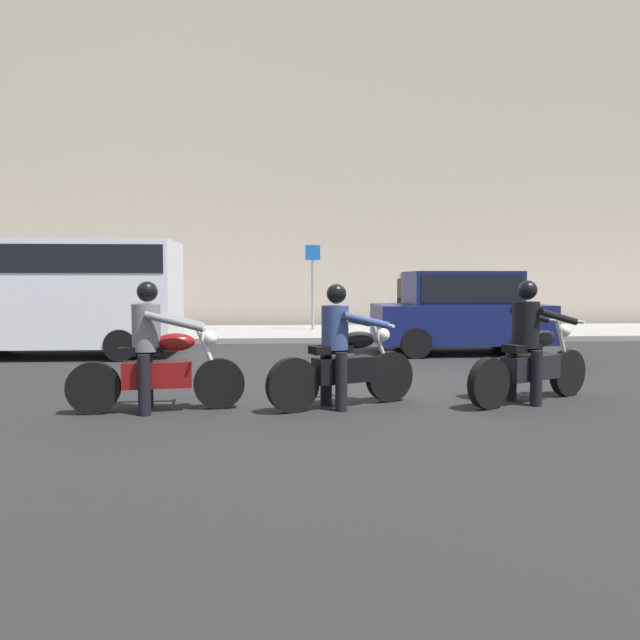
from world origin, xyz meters
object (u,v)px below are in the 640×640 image
Objects in this scene: street_sign_post at (313,278)px; pedestrian_bystander at (403,295)px; motorcycle_with_rider_black_leather at (530,353)px; motorcycle_with_rider_gray at (156,358)px; parked_van_white at (55,290)px; motorcycle_with_rider_denim_blue at (342,357)px; parked_hatchback_navy at (460,311)px.

street_sign_post is 2.90m from pedestrian_bystander.
motorcycle_with_rider_black_leather reaches higher than motorcycle_with_rider_gray.
parked_van_white is at bearing 120.51° from motorcycle_with_rider_gray.
motorcycle_with_rider_denim_blue is 7.71m from parked_van_white.
parked_hatchback_navy reaches higher than motorcycle_with_rider_gray.
motorcycle_with_rider_denim_blue is at bearing -90.91° from street_sign_post.
motorcycle_with_rider_black_leather is 1.03× the size of motorcycle_with_rider_denim_blue.
street_sign_post reaches higher than parked_hatchback_navy.
street_sign_post is at bearing -170.04° from pedestrian_bystander.
motorcycle_with_rider_gray is 0.57× the size of parked_hatchback_navy.
pedestrian_bystander is (2.81, 0.49, -0.52)m from street_sign_post.
pedestrian_bystander is at bearing 74.41° from motorcycle_with_rider_denim_blue.
parked_van_white is 8.66m from parked_hatchback_navy.
motorcycle_with_rider_black_leather is at bearing -97.09° from parked_hatchback_navy.
street_sign_post reaches higher than motorcycle_with_rider_gray.
parked_van_white is 7.44m from street_sign_post.
parked_hatchback_navy is at bearing -0.28° from parked_van_white.
motorcycle_with_rider_denim_blue is 11.06m from pedestrian_bystander.
parked_hatchback_navy is 2.15× the size of pedestrian_bystander.
motorcycle_with_rider_black_leather is 2.50m from motorcycle_with_rider_denim_blue.
motorcycle_with_rider_black_leather is 0.54× the size of parked_hatchback_navy.
parked_hatchback_navy is at bearing -58.40° from street_sign_post.
street_sign_post is 1.47× the size of pedestrian_bystander.
motorcycle_with_rider_gray is 10.59m from street_sign_post.
parked_hatchback_navy is 5.35m from pedestrian_bystander.
motorcycle_with_rider_denim_blue is at bearing -44.12° from parked_van_white.
motorcycle_with_rider_gray is 7.67m from parked_hatchback_navy.
parked_hatchback_navy is (3.14, 5.30, 0.29)m from motorcycle_with_rider_denim_blue.
parked_van_white is at bearing -139.71° from street_sign_post.
motorcycle_with_rider_black_leather is 10.53m from pedestrian_bystander.
parked_van_white reaches higher than parked_hatchback_navy.
motorcycle_with_rider_gray is 1.22× the size of pedestrian_bystander.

